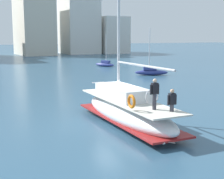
# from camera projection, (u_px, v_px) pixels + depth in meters

# --- Properties ---
(ground_plane) EXTENTS (400.00, 400.00, 0.00)m
(ground_plane) POSITION_uv_depth(u_px,v_px,m) (114.00, 121.00, 20.36)
(ground_plane) COLOR #2D516B
(main_sailboat) EXTENTS (2.69, 9.67, 12.13)m
(main_sailboat) POSITION_uv_depth(u_px,v_px,m) (127.00, 109.00, 19.39)
(main_sailboat) COLOR silver
(main_sailboat) RESTS_ON ground
(moored_sloop_far) EXTENTS (2.63, 3.91, 5.49)m
(moored_sloop_far) POSITION_uv_depth(u_px,v_px,m) (105.00, 64.00, 56.90)
(moored_sloop_far) COLOR navy
(moored_sloop_far) RESTS_ON ground
(moored_catamaran) EXTENTS (4.35, 2.94, 6.24)m
(moored_catamaran) POSITION_uv_depth(u_px,v_px,m) (151.00, 72.00, 44.16)
(moored_catamaran) COLOR navy
(moored_catamaran) RESTS_ON ground
(seagull) EXTENTS (1.06, 0.55, 0.17)m
(seagull) POSITION_uv_depth(u_px,v_px,m) (163.00, 142.00, 15.11)
(seagull) COLOR silver
(seagull) RESTS_ON ground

